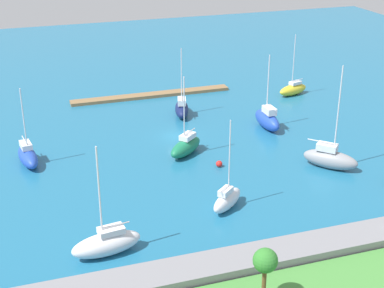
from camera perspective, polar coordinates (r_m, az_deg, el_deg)
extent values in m
plane|color=#1E668C|center=(79.68, -1.45, 0.75)|extent=(160.00, 160.00, 0.00)
cube|color=olive|center=(95.83, -4.04, 4.86)|extent=(26.62, 2.07, 0.51)
cube|color=gray|center=(53.65, 8.60, -10.88)|extent=(71.01, 3.67, 1.50)
cylinder|color=brown|center=(47.32, 7.14, -13.57)|extent=(0.35, 0.35, 3.22)
sphere|color=#337F2D|center=(46.03, 7.28, -11.38)|extent=(2.00, 2.00, 2.00)
ellipsoid|color=white|center=(61.49, 3.51, -5.59)|extent=(4.98, 4.55, 1.92)
cube|color=silver|center=(60.55, 3.35, -4.70)|extent=(2.04, 1.93, 0.62)
cylinder|color=silver|center=(59.43, 3.74, -1.27)|extent=(0.12, 0.12, 8.08)
cylinder|color=silver|center=(60.09, 3.22, -4.43)|extent=(1.57, 1.35, 0.10)
ellipsoid|color=#2347B2|center=(73.97, -15.95, -1.22)|extent=(2.91, 6.55, 2.01)
cube|color=silver|center=(73.90, -16.14, -0.12)|extent=(1.54, 2.43, 0.70)
cylinder|color=silver|center=(71.82, -16.33, 2.29)|extent=(0.15, 0.15, 7.93)
cylinder|color=silver|center=(74.23, -16.27, 0.39)|extent=(0.51, 2.78, 0.12)
ellipsoid|color=yellow|center=(97.69, 9.97, 5.31)|extent=(6.00, 3.46, 1.77)
cube|color=silver|center=(97.66, 10.20, 5.99)|extent=(2.29, 1.67, 0.50)
cylinder|color=silver|center=(96.05, 10.06, 8.17)|extent=(0.14, 0.14, 8.42)
cylinder|color=silver|center=(97.84, 10.40, 6.25)|extent=(2.28, 0.79, 0.11)
ellipsoid|color=gray|center=(72.15, 13.54, -1.50)|extent=(6.30, 6.50, 2.22)
cube|color=silver|center=(71.65, 13.24, -0.30)|extent=(2.68, 2.72, 0.84)
cylinder|color=silver|center=(69.66, 14.30, 3.27)|extent=(0.16, 0.16, 10.71)
cylinder|color=silver|center=(71.61, 12.67, 0.24)|extent=(2.39, 2.54, 0.13)
ellipsoid|color=#141E4C|center=(87.05, -1.02, 3.48)|extent=(3.68, 6.59, 1.99)
cube|color=silver|center=(86.10, -1.02, 4.26)|extent=(1.78, 2.51, 0.87)
cylinder|color=silver|center=(85.73, -1.05, 6.77)|extent=(0.15, 0.15, 8.26)
cylinder|color=silver|center=(85.25, -1.02, 4.48)|extent=(0.97, 2.94, 0.12)
ellipsoid|color=#19724C|center=(73.80, -0.64, -0.31)|extent=(6.12, 5.71, 2.01)
cube|color=silver|center=(73.67, -0.44, 0.77)|extent=(2.54, 2.45, 0.66)
cylinder|color=silver|center=(71.60, -0.78, 3.44)|extent=(0.15, 0.15, 8.48)
cylinder|color=silver|center=(73.87, -0.25, 1.24)|extent=(2.04, 1.79, 0.12)
ellipsoid|color=white|center=(54.61, -8.47, -9.79)|extent=(6.89, 3.24, 2.14)
cube|color=silver|center=(54.01, -8.01, -8.46)|extent=(2.56, 1.72, 0.57)
cylinder|color=silver|center=(51.73, -9.18, -4.75)|extent=(0.16, 0.16, 8.90)
cylinder|color=silver|center=(53.90, -7.57, -7.96)|extent=(2.64, 0.49, 0.13)
ellipsoid|color=#2347B2|center=(82.82, 7.46, 2.36)|extent=(2.23, 6.53, 2.41)
cube|color=silver|center=(81.80, 7.68, 3.33)|extent=(1.33, 2.35, 0.95)
cylinder|color=silver|center=(81.34, 7.55, 5.93)|extent=(0.16, 0.16, 8.24)
cylinder|color=silver|center=(81.08, 7.88, 3.60)|extent=(0.14, 2.91, 0.13)
sphere|color=red|center=(70.76, 2.70, -1.97)|extent=(0.81, 0.81, 0.81)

